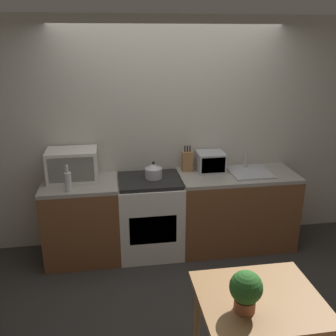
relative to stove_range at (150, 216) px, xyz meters
name	(u,v)px	position (x,y,z in m)	size (l,w,h in m)	color
ground_plane	(184,285)	(0.26, -0.70, -0.45)	(16.00, 16.00, 0.00)	#33302D
wall_back	(168,135)	(0.26, 0.34, 0.85)	(10.00, 0.06, 2.60)	beige
counter_left_run	(82,220)	(-0.75, 0.00, 0.00)	(0.80, 0.62, 0.90)	brown
counter_right_run	(236,210)	(1.02, 0.00, 0.00)	(1.33, 0.62, 0.90)	brown
stove_range	(150,216)	(0.00, 0.00, 0.00)	(0.70, 0.62, 0.90)	silver
kettle	(153,171)	(0.05, 0.02, 0.53)	(0.19, 0.19, 0.19)	#B7B7BC
microwave	(72,165)	(-0.82, 0.11, 0.62)	(0.53, 0.35, 0.34)	silver
bottle	(68,181)	(-0.84, -0.21, 0.56)	(0.07, 0.07, 0.27)	silver
knife_block	(187,161)	(0.46, 0.19, 0.57)	(0.12, 0.09, 0.30)	#9E7042
toaster_oven	(210,162)	(0.72, 0.15, 0.56)	(0.31, 0.28, 0.22)	#ADAFB5
sink_basin	(250,172)	(1.16, 0.01, 0.47)	(0.45, 0.44, 0.24)	#ADAFB5
dining_table	(259,310)	(0.54, -1.85, 0.18)	(0.83, 0.72, 0.73)	#9E7042
potted_plant	(246,290)	(0.40, -1.96, 0.43)	(0.21, 0.21, 0.28)	#9E5B3D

